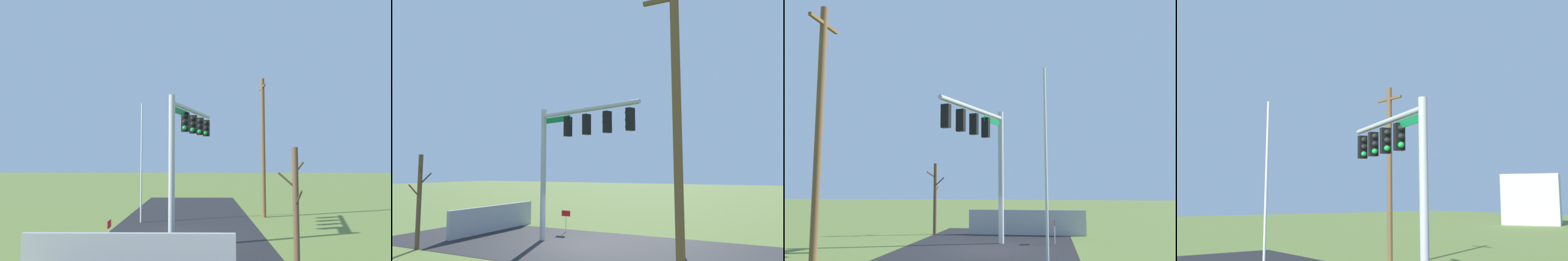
{
  "view_description": "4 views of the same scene",
  "coord_description": "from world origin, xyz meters",
  "views": [
    {
      "loc": [
        18.2,
        0.83,
        3.89
      ],
      "look_at": [
        -0.62,
        0.58,
        5.31
      ],
      "focal_mm": 33.53,
      "sensor_mm": 36.0,
      "label": 1
    },
    {
      "loc": [
        -8.82,
        15.63,
        3.54
      ],
      "look_at": [
        -1.28,
        1.14,
        5.28
      ],
      "focal_mm": 34.13,
      "sensor_mm": 36.0,
      "label": 2
    },
    {
      "loc": [
        -20.37,
        -2.91,
        2.8
      ],
      "look_at": [
        -1.65,
        0.05,
        5.25
      ],
      "focal_mm": 40.48,
      "sensor_mm": 36.0,
      "label": 3
    },
    {
      "loc": [
        13.24,
        -10.87,
        3.58
      ],
      "look_at": [
        -1.38,
        0.25,
        6.08
      ],
      "focal_mm": 44.81,
      "sensor_mm": 36.0,
      "label": 4
    }
  ],
  "objects": [
    {
      "name": "signal_mast",
      "position": [
        0.23,
        0.14,
        4.83
      ],
      "size": [
        6.08,
        1.99,
        6.7
      ],
      "color": "#B2B5BA",
      "rests_on": "ground_plane"
    },
    {
      "name": "flagpole",
      "position": [
        -4.11,
        -2.77,
        3.63
      ],
      "size": [
        0.1,
        0.1,
        7.26
      ],
      "primitive_type": "cylinder",
      "color": "silver",
      "rests_on": "ground_plane"
    },
    {
      "name": "utility_pole",
      "position": [
        -6.21,
        5.03,
        4.8
      ],
      "size": [
        1.9,
        0.26,
        9.26
      ],
      "color": "brown",
      "rests_on": "ground_plane"
    },
    {
      "name": "distant_building",
      "position": [
        -25.56,
        44.97,
        3.24
      ],
      "size": [
        9.4,
        9.22,
        6.48
      ],
      "primitive_type": "cube",
      "rotation": [
        0.0,
        0.0,
        2.09
      ],
      "color": "silver",
      "rests_on": "ground_plane"
    }
  ]
}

